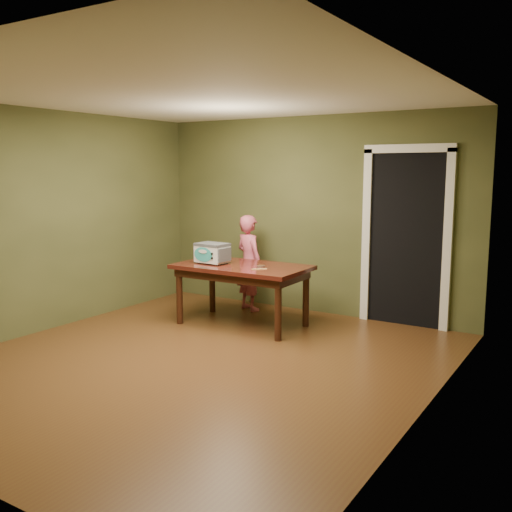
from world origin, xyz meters
name	(u,v)px	position (x,y,z in m)	size (l,w,h in m)	color
floor	(196,362)	(0.00, 0.00, 0.00)	(5.00, 5.00, 0.00)	#503217
room_shell	(194,190)	(0.00, 0.00, 1.71)	(4.52, 5.02, 2.61)	brown
doorway	(413,237)	(1.30, 2.78, 1.06)	(1.10, 0.66, 2.25)	black
dining_table	(242,273)	(-0.38, 1.40, 0.65)	(1.61, 0.92, 0.75)	#350E0C
toy_oven	(212,252)	(-0.76, 1.32, 0.89)	(0.43, 0.30, 0.25)	#4C4F54
baking_pan	(261,266)	(-0.11, 1.40, 0.76)	(0.10, 0.10, 0.02)	silver
spatula	(259,269)	(-0.04, 1.25, 0.75)	(0.18, 0.03, 0.01)	#F4C16A
child	(249,263)	(-0.72, 2.10, 0.65)	(0.47, 0.31, 1.30)	#C45068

